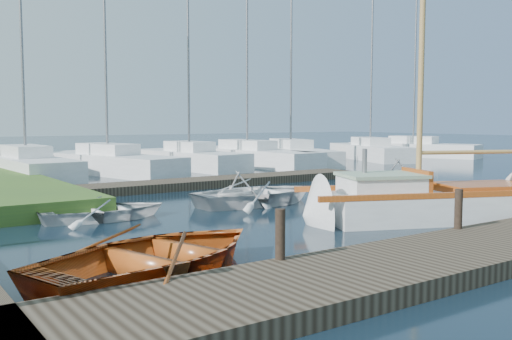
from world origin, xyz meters
TOP-DOWN VIEW (x-y plane):
  - ground at (0.00, 0.00)m, footprint 160.00×160.00m
  - near_dock at (0.00, -6.00)m, footprint 18.00×2.20m
  - far_dock at (2.00, 6.50)m, footprint 14.00×1.60m
  - pontoon at (10.00, 16.00)m, footprint 30.00×1.60m
  - mooring_post_1 at (-3.00, -5.00)m, footprint 0.16×0.16m
  - mooring_post_2 at (1.50, -5.00)m, footprint 0.16×0.16m
  - sailboat at (3.28, -2.94)m, footprint 7.36×4.54m
  - dinghy at (-4.52, -3.80)m, footprint 5.07×4.26m
  - tender_a at (-3.42, 1.76)m, footprint 3.29×2.46m
  - tender_b at (0.58, 1.58)m, footprint 2.68×2.50m
  - tender_c at (1.23, 1.68)m, footprint 4.02×2.87m
  - tender_d at (7.78, 2.03)m, footprint 2.80×2.61m
  - marina_boat_0 at (-2.53, 13.85)m, footprint 2.66×8.67m
  - marina_boat_1 at (1.04, 13.62)m, footprint 4.34×9.29m
  - marina_boat_2 at (5.44, 13.85)m, footprint 3.12×7.77m
  - marina_boat_3 at (9.07, 13.96)m, footprint 2.86×10.20m
  - marina_boat_4 at (11.94, 13.75)m, footprint 4.53×9.43m
  - marina_boat_6 at (18.20, 13.55)m, footprint 4.89×8.40m
  - marina_boat_7 at (22.79, 13.96)m, footprint 4.88×8.96m

SIDE VIEW (x-z plane):
  - ground at x=0.00m, z-range 0.00..0.00m
  - near_dock at x=0.00m, z-range 0.00..0.30m
  - far_dock at x=2.00m, z-range 0.00..0.30m
  - pontoon at x=10.00m, z-range 0.00..0.30m
  - tender_a at x=-3.42m, z-range 0.00..0.65m
  - sailboat at x=3.28m, z-range -4.57..5.26m
  - tender_c at x=1.23m, z-range 0.00..0.83m
  - dinghy at x=-4.52m, z-range 0.00..0.90m
  - marina_boat_1 at x=1.04m, z-range -4.32..5.44m
  - marina_boat_4 at x=11.94m, z-range -4.61..5.73m
  - marina_boat_6 at x=18.20m, z-range -4.70..5.83m
  - marina_boat_2 at x=5.44m, z-range -4.60..5.73m
  - tender_b at x=0.58m, z-range 0.00..1.14m
  - marina_boat_0 at x=-2.53m, z-range -5.12..6.26m
  - marina_boat_3 at x=9.07m, z-range -5.93..7.09m
  - marina_boat_7 at x=22.79m, z-range -5.65..6.81m
  - tender_d at x=7.78m, z-range 0.00..1.20m
  - mooring_post_1 at x=-3.00m, z-range 0.30..1.10m
  - mooring_post_2 at x=1.50m, z-range 0.30..1.10m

